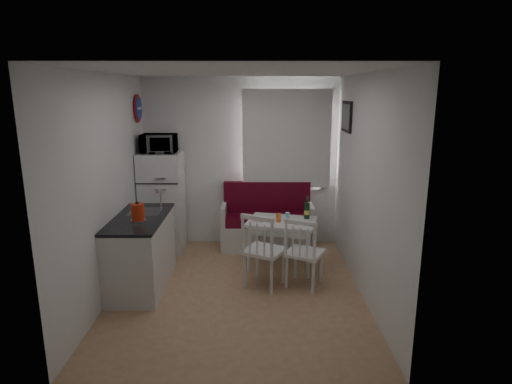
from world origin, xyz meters
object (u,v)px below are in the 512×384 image
at_px(bench, 267,226).
at_px(dining_table, 282,226).
at_px(chair_right, 306,246).
at_px(kettle, 138,212).
at_px(kitchen_counter, 141,251).
at_px(microwave, 159,144).
at_px(wine_bottle, 307,208).
at_px(fridge, 163,202).
at_px(chair_left, 265,243).

relative_size(bench, dining_table, 1.38).
bearing_deg(chair_right, kettle, -151.52).
relative_size(kitchen_counter, bench, 0.93).
relative_size(bench, microwave, 2.85).
distance_m(bench, wine_bottle, 1.01).
height_order(fridge, microwave, microwave).
height_order(bench, fridge, fridge).
relative_size(chair_right, fridge, 0.37).
bearing_deg(microwave, bench, 5.87).
bearing_deg(kettle, microwave, 91.22).
bearing_deg(dining_table, chair_left, -96.30).
xyz_separation_m(chair_right, microwave, (-2.01, 1.30, 1.09)).
distance_m(fridge, kettle, 1.48).
xyz_separation_m(kitchen_counter, wine_bottle, (2.13, 0.66, 0.38)).
distance_m(bench, chair_right, 1.54).
bearing_deg(kettle, chair_right, 3.16).
xyz_separation_m(kitchen_counter, dining_table, (1.78, 0.56, 0.15)).
relative_size(microwave, kettle, 2.06).
height_order(bench, chair_left, bench).
height_order(kitchen_counter, dining_table, kitchen_counter).
xyz_separation_m(chair_left, fridge, (-1.51, 1.36, 0.16)).
bearing_deg(dining_table, kitchen_counter, -148.41).
distance_m(microwave, kettle, 1.54).
bearing_deg(wine_bottle, bench, 126.92).
bearing_deg(dining_table, wine_bottle, 30.13).
bearing_deg(bench, kitchen_counter, -139.77).
relative_size(fridge, microwave, 3.04).
relative_size(chair_left, wine_bottle, 1.97).
height_order(dining_table, microwave, microwave).
bearing_deg(kitchen_counter, chair_left, -4.16).
relative_size(chair_right, kettle, 2.32).
xyz_separation_m(chair_right, fridge, (-2.01, 1.35, 0.20)).
height_order(chair_left, fridge, fridge).
bearing_deg(fridge, microwave, -90.00).
bearing_deg(chair_right, chair_left, -153.96).
xyz_separation_m(bench, wine_bottle, (0.53, -0.70, 0.50)).
bearing_deg(kettle, chair_left, 3.98).
distance_m(dining_table, wine_bottle, 0.43).
bearing_deg(bench, fridge, -175.93).
bearing_deg(wine_bottle, microwave, 165.74).
xyz_separation_m(kitchen_counter, chair_right, (2.03, -0.10, 0.10)).
bearing_deg(wine_bottle, fridge, 164.47).
height_order(bench, chair_right, bench).
bearing_deg(dining_table, bench, 116.56).
relative_size(dining_table, chair_left, 1.69).
xyz_separation_m(kitchen_counter, fridge, (0.02, 1.24, 0.30)).
bearing_deg(chair_right, wine_bottle, 107.85).
height_order(chair_left, chair_right, chair_left).
bearing_deg(kitchen_counter, chair_right, -2.96).
height_order(chair_right, wine_bottle, wine_bottle).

